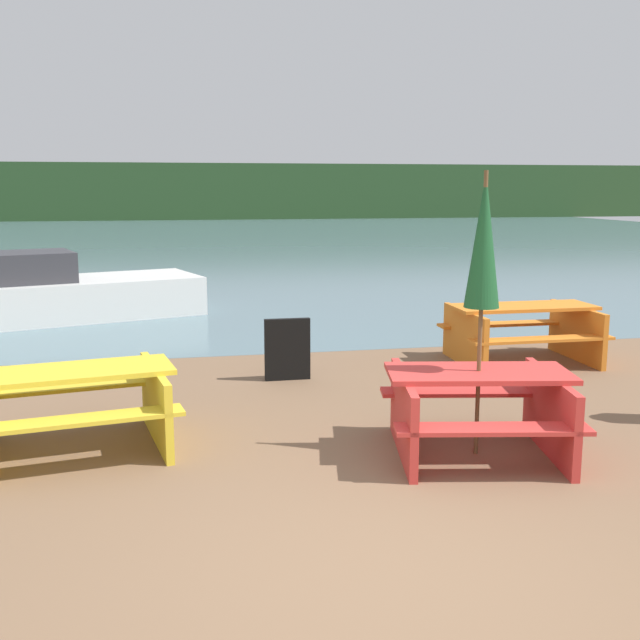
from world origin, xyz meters
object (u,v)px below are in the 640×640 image
object	(u,v)px
umbrella_darkgreen	(484,242)
signboard	(287,349)
picnic_table_orange	(522,328)
boat	(52,293)
picnic_table_red	(477,405)
picnic_table_yellow	(72,401)

from	to	relation	value
umbrella_darkgreen	signboard	distance (m)	3.44
picnic_table_orange	boat	distance (m)	8.11
signboard	umbrella_darkgreen	bearing A→B (deg)	-66.85
umbrella_darkgreen	boat	xyz separation A→B (m)	(-4.63, 7.86, -1.39)
picnic_table_red	picnic_table_yellow	size ratio (longest dim) A/B	0.92
picnic_table_orange	boat	xyz separation A→B (m)	(-6.61, 4.69, -0.01)
picnic_table_orange	boat	size ratio (longest dim) A/B	0.37
umbrella_darkgreen	signboard	size ratio (longest dim) A/B	3.25
umbrella_darkgreen	picnic_table_red	bearing A→B (deg)	-90.00
signboard	boat	bearing A→B (deg)	124.30
picnic_table_red	umbrella_darkgreen	world-z (taller)	umbrella_darkgreen
picnic_table_yellow	picnic_table_orange	bearing A→B (deg)	23.71
boat	umbrella_darkgreen	bearing A→B (deg)	-77.23
boat	picnic_table_yellow	bearing A→B (deg)	-98.29
picnic_table_yellow	picnic_table_red	bearing A→B (deg)	-12.74
picnic_table_orange	signboard	world-z (taller)	picnic_table_orange
picnic_table_red	boat	distance (m)	9.12
boat	signboard	size ratio (longest dim) A/B	6.79
umbrella_darkgreen	boat	size ratio (longest dim) A/B	0.48
picnic_table_red	picnic_table_orange	bearing A→B (deg)	58.03
picnic_table_orange	signboard	xyz separation A→B (m)	(-3.20, -0.31, -0.09)
picnic_table_yellow	picnic_table_orange	size ratio (longest dim) A/B	1.03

